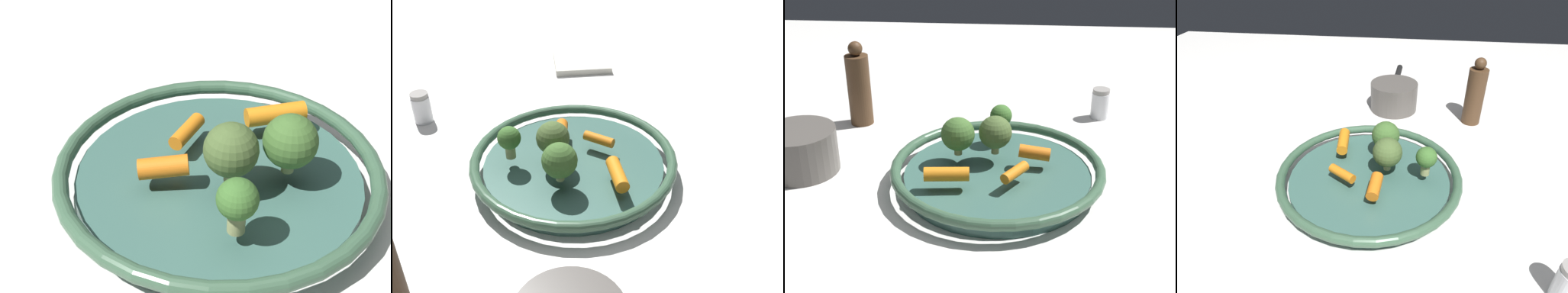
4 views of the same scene
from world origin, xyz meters
TOP-DOWN VIEW (x-y plane):
  - ground_plane at (0.00, 0.00)m, footprint 1.97×1.97m
  - serving_bowl at (0.00, 0.00)m, footprint 0.33×0.33m
  - baby_carrot_right at (-0.07, -0.06)m, footprint 0.07×0.03m
  - baby_carrot_center at (0.06, 0.02)m, footprint 0.05×0.02m
  - baby_carrot_left at (0.03, -0.04)m, footprint 0.04×0.05m
  - broccoli_floret_mid at (-0.01, 0.03)m, footprint 0.05×0.05m
  - broccoli_floret_small at (0.00, 0.10)m, footprint 0.04×0.04m
  - broccoli_floret_edge at (-0.06, 0.02)m, footprint 0.05×0.05m
  - salt_shaker at (0.19, 0.28)m, footprint 0.03×0.03m
  - dish_towel at (0.41, -0.04)m, footprint 0.12×0.13m

SIDE VIEW (x-z plane):
  - ground_plane at x=0.00m, z-range 0.00..0.00m
  - dish_towel at x=0.41m, z-range 0.00..0.01m
  - serving_bowl at x=0.00m, z-range 0.00..0.04m
  - salt_shaker at x=0.19m, z-range 0.00..0.06m
  - baby_carrot_left at x=0.03m, z-range 0.04..0.05m
  - baby_carrot_center at x=0.06m, z-range 0.04..0.06m
  - baby_carrot_right at x=-0.07m, z-range 0.04..0.06m
  - broccoli_floret_small at x=0.00m, z-range 0.05..0.10m
  - broccoli_floret_edge at x=-0.06m, z-range 0.04..0.10m
  - broccoli_floret_mid at x=-0.01m, z-range 0.04..0.11m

